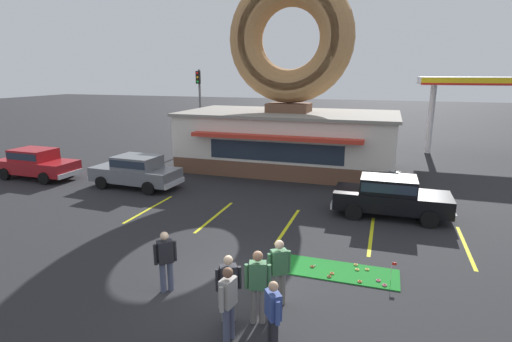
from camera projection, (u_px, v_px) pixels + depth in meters
name	position (u px, v px, depth m)	size (l,w,h in m)	color
ground_plane	(235.00, 292.00, 10.41)	(160.00, 160.00, 0.00)	#232326
donut_shop_building	(289.00, 105.00, 22.99)	(12.30, 6.75, 10.96)	brown
putting_mat	(339.00, 271.00, 11.45)	(3.33, 1.22, 0.03)	#197523
mini_donut_near_left	(385.00, 285.00, 10.64)	(0.13, 0.13, 0.04)	#D8667F
mini_donut_near_right	(332.00, 273.00, 11.27)	(0.13, 0.13, 0.04)	#D17F47
mini_donut_mid_left	(378.00, 280.00, 10.88)	(0.13, 0.13, 0.04)	#D8667F
mini_donut_mid_centre	(312.00, 266.00, 11.66)	(0.13, 0.13, 0.04)	brown
mini_donut_mid_right	(329.00, 276.00, 11.09)	(0.13, 0.13, 0.04)	brown
mini_donut_far_left	(357.00, 269.00, 11.49)	(0.13, 0.13, 0.04)	#E5C666
mini_donut_far_centre	(367.00, 269.00, 11.49)	(0.13, 0.13, 0.04)	#E5C666
mini_donut_far_right	(360.00, 281.00, 10.83)	(0.13, 0.13, 0.04)	#D17F47
mini_donut_extra	(356.00, 265.00, 11.78)	(0.13, 0.13, 0.04)	#E5C666
golf_ball	(315.00, 265.00, 11.72)	(0.04, 0.04, 0.04)	white
putting_flag_pin	(393.00, 267.00, 10.82)	(0.13, 0.01, 0.55)	silver
car_grey	(136.00, 170.00, 19.74)	(4.63, 2.13, 1.60)	slate
car_red	(36.00, 162.00, 21.48)	(4.59, 2.03, 1.60)	maroon
car_black	(390.00, 195.00, 15.75)	(4.57, 2.01, 1.60)	black
pedestrian_blue_sweater_man	(279.00, 269.00, 9.63)	(0.50, 0.42, 1.69)	slate
pedestrian_hooded_kid	(273.00, 313.00, 8.02)	(0.42, 0.50, 1.56)	#232328
pedestrian_leather_jacket_man	(166.00, 259.00, 10.25)	(0.45, 0.45, 1.65)	#474C66
pedestrian_clipboard_woman	(258.00, 283.00, 8.90)	(0.58, 0.34, 1.76)	slate
pedestrian_beanie_man	(229.00, 285.00, 9.00)	(0.52, 0.41, 1.62)	slate
pedestrian_crossing_woman	(228.00, 301.00, 8.31)	(0.30, 0.59, 1.69)	#474C66
trash_bin	(395.00, 181.00, 19.17)	(0.57, 0.57, 0.97)	#51565B
traffic_light_pole	(200.00, 99.00, 29.22)	(0.28, 0.47, 5.80)	#595B60
gas_station_canopy	(492.00, 84.00, 26.30)	(9.00, 4.46, 5.30)	silver
parking_stripe_far_left	(150.00, 209.00, 16.78)	(0.12, 3.60, 0.01)	yellow
parking_stripe_left	(215.00, 216.00, 15.86)	(0.12, 3.60, 0.01)	yellow
parking_stripe_mid_left	(288.00, 225.00, 14.95)	(0.12, 3.60, 0.01)	yellow
parking_stripe_centre	(371.00, 235.00, 14.04)	(0.12, 3.60, 0.01)	yellow
parking_stripe_mid_right	(466.00, 246.00, 13.13)	(0.12, 3.60, 0.01)	yellow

